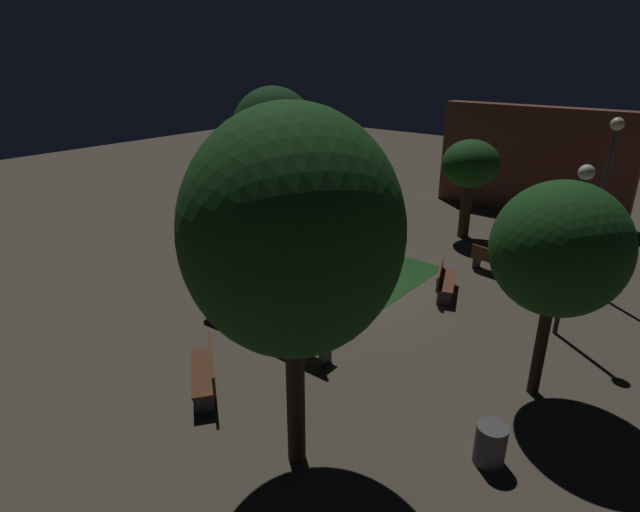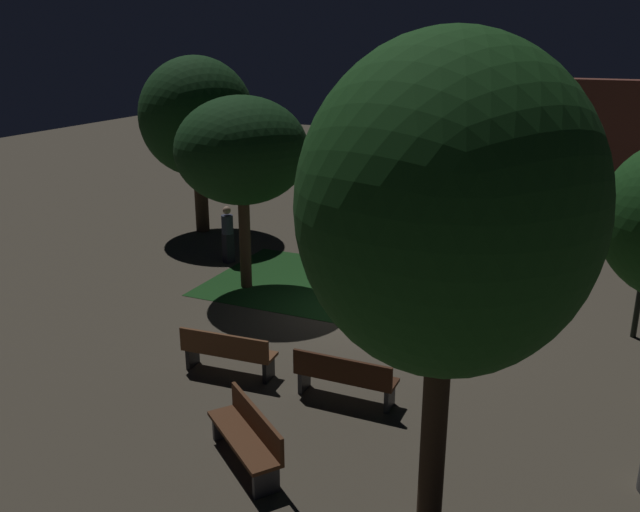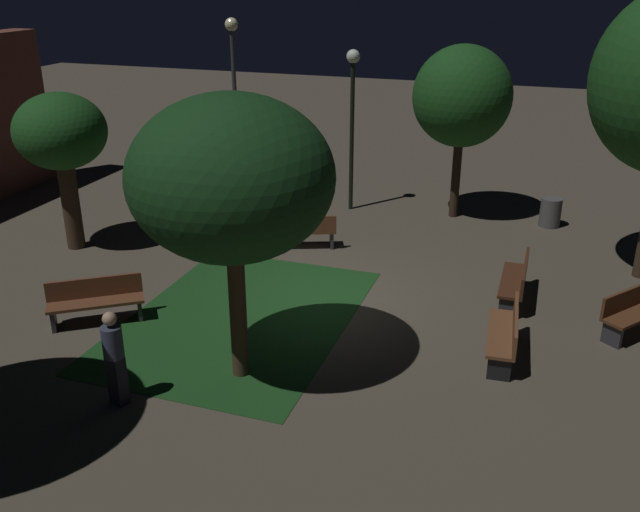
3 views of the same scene
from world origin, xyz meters
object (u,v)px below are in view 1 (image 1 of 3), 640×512
object	(u,v)px
bench_lawn_edge	(356,227)
tree_right_canopy	(470,166)
tree_lawn_side	(274,132)
lamp_post_near_wall	(606,179)
trash_bin	(490,444)
tree_tall_center	(559,250)
bench_path_side	(444,279)
pedestrian	(279,219)
bench_near_trees	(498,262)
bench_front_left	(297,337)
tree_near_wall	(292,234)
lamp_post_path_center	(576,223)
tree_back_right	(278,162)
bench_by_lamp	(206,370)
bench_front_right	(230,308)

from	to	relation	value
bench_lawn_edge	tree_right_canopy	world-z (taller)	tree_right_canopy
tree_lawn_side	lamp_post_near_wall	size ratio (longest dim) A/B	1.07
tree_lawn_side	trash_bin	xyz separation A→B (m)	(13.18, -8.55, -3.25)
tree_tall_center	tree_right_canopy	distance (m)	9.99
bench_path_side	pedestrian	bearing A→B (deg)	176.78
lamp_post_near_wall	pedestrian	bearing A→B (deg)	-165.16
bench_near_trees	bench_path_side	distance (m)	2.44
bench_front_left	tree_near_wall	world-z (taller)	tree_near_wall
lamp_post_near_wall	lamp_post_path_center	bearing A→B (deg)	-87.96
lamp_post_path_center	bench_near_trees	bearing A→B (deg)	134.11
tree_lawn_side	lamp_post_path_center	size ratio (longest dim) A/B	1.25
bench_near_trees	tree_back_right	size ratio (longest dim) A/B	0.39
bench_by_lamp	bench_front_right	bearing A→B (deg)	127.75
tree_tall_center	tree_right_canopy	xyz separation A→B (m)	(-5.34, 8.43, -0.47)
tree_back_right	lamp_post_path_center	xyz separation A→B (m)	(8.96, 0.74, -0.43)
tree_near_wall	tree_back_right	xyz separation A→B (m)	(-6.59, 6.73, -0.82)
tree_right_canopy	tree_back_right	bearing A→B (deg)	-122.06
bench_front_right	tree_lawn_side	size ratio (longest dim) A/B	0.33
tree_right_canopy	lamp_post_near_wall	size ratio (longest dim) A/B	0.74
bench_by_lamp	tree_near_wall	distance (m)	4.73
bench_front_right	trash_bin	size ratio (longest dim) A/B	2.37
tree_back_right	pedestrian	distance (m)	3.29
tree_back_right	tree_right_canopy	size ratio (longest dim) A/B	1.26
bench_near_trees	tree_right_canopy	size ratio (longest dim) A/B	0.49
bench_front_right	tree_near_wall	size ratio (longest dim) A/B	0.30
bench_lawn_edge	bench_by_lamp	world-z (taller)	same
bench_near_trees	bench_path_side	bearing A→B (deg)	-108.25
pedestrian	lamp_post_path_center	bearing A→B (deg)	-3.96
bench_front_right	bench_path_side	bearing A→B (deg)	55.46
bench_lawn_edge	trash_bin	xyz separation A→B (m)	(8.52, -8.11, -0.09)
bench_path_side	tree_right_canopy	bearing A→B (deg)	107.96
tree_back_right	lamp_post_path_center	bearing A→B (deg)	4.72
bench_front_right	tree_lawn_side	distance (m)	10.47
bench_lawn_edge	tree_tall_center	xyz separation A→B (m)	(8.50, -5.56, 2.79)
bench_front_right	bench_front_left	xyz separation A→B (m)	(2.35, -0.00, 0.00)
lamp_post_near_wall	trash_bin	world-z (taller)	lamp_post_near_wall
bench_front_left	lamp_post_path_center	xyz separation A→B (m)	(4.58, 4.93, 2.52)
bench_path_side	pedestrian	distance (m)	7.07
lamp_post_path_center	tree_near_wall	bearing A→B (deg)	-107.61
tree_right_canopy	trash_bin	bearing A→B (deg)	-63.94
bench_front_left	bench_path_side	size ratio (longest dim) A/B	0.97
bench_by_lamp	tree_tall_center	size ratio (longest dim) A/B	0.37
bench_front_left	tree_tall_center	bearing A→B (deg)	22.71
tree_right_canopy	pedestrian	bearing A→B (deg)	-137.90
bench_by_lamp	tree_lawn_side	bearing A→B (deg)	126.54
bench_by_lamp	lamp_post_path_center	size ratio (longest dim) A/B	0.39
bench_front_left	pedestrian	bearing A→B (deg)	135.74
bench_by_lamp	bench_path_side	xyz separation A→B (m)	(1.88, 7.49, 0.00)
bench_near_trees	tree_right_canopy	world-z (taller)	tree_right_canopy
lamp_post_path_center	bench_path_side	bearing A→B (deg)	174.48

